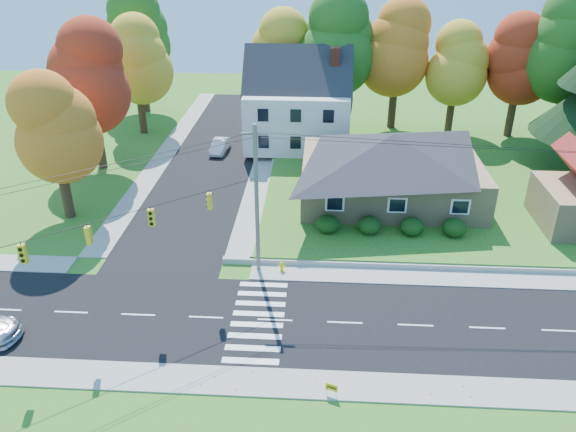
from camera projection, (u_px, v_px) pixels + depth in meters
name	position (u px, v px, depth m)	size (l,w,h in m)	color
ground	(275.00, 320.00, 32.23)	(120.00, 120.00, 0.00)	#3D7923
road_main	(275.00, 320.00, 32.23)	(90.00, 8.00, 0.02)	black
road_cross	(216.00, 154.00, 55.70)	(8.00, 44.00, 0.02)	black
sidewalk_north	(281.00, 272.00, 36.64)	(90.00, 2.00, 0.08)	#9C9A90
sidewalk_south	(267.00, 382.00, 27.78)	(90.00, 2.00, 0.08)	#9C9A90
lawn	(439.00, 177.00, 50.03)	(30.00, 30.00, 0.50)	#3D7923
ranch_house	(391.00, 165.00, 44.48)	(14.60, 10.60, 5.40)	tan
colonial_house	(298.00, 105.00, 54.94)	(10.40, 8.40, 9.60)	silver
hedge_row	(391.00, 226.00, 39.99)	(10.70, 1.70, 1.27)	#163A10
traffic_infrastructure	(273.00, 230.00, 31.07)	(38.10, 10.66, 10.00)	#666059
tree_lot_0	(281.00, 53.00, 58.65)	(6.72, 6.72, 12.51)	#3F2A19
tree_lot_1	(340.00, 43.00, 56.84)	(7.84, 7.84, 14.60)	#3F2A19
tree_lot_2	(398.00, 48.00, 57.70)	(7.28, 7.28, 13.56)	#3F2A19
tree_lot_3	(457.00, 64.00, 57.10)	(6.16, 6.16, 11.47)	#3F2A19
tree_lot_4	(521.00, 60.00, 55.59)	(6.72, 6.72, 12.51)	#3F2A19
tree_lot_5	(575.00, 44.00, 52.70)	(8.40, 8.40, 15.64)	#3F2A19
tree_west_0	(53.00, 128.00, 40.49)	(6.16, 6.16, 11.47)	#3F2A19
tree_west_1	(89.00, 77.00, 48.80)	(7.28, 7.28, 13.56)	#3F2A19
tree_west_2	(135.00, 60.00, 57.91)	(6.72, 6.72, 12.51)	#3F2A19
tree_west_3	(138.00, 34.00, 64.51)	(7.84, 7.84, 14.60)	#3F2A19
white_car	(220.00, 146.00, 55.84)	(1.36, 3.91, 1.29)	#B3B4BF
fire_hydrant	(282.00, 267.00, 36.64)	(0.40, 0.32, 0.72)	#FED500
yard_sign	(331.00, 388.00, 26.78)	(0.58, 0.23, 0.76)	black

